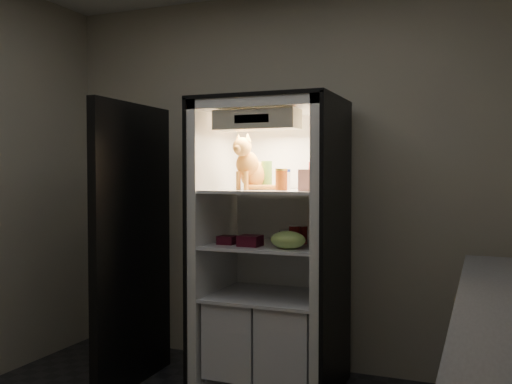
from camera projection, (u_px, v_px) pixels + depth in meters
room_shell at (160, 121)px, 2.43m from camera, size 3.60×3.60×3.60m
refrigerator at (272, 265)px, 3.74m from camera, size 0.90×0.72×1.88m
fridge_door at (133, 247)px, 3.73m from camera, size 0.09×0.87×1.85m
tabby_cat at (251, 169)px, 3.71m from camera, size 0.30×0.36×0.37m
parmesan_shaker at (267, 175)px, 3.71m from camera, size 0.07×0.07×0.19m
mayo_tub at (283, 179)px, 3.77m from camera, size 0.10×0.10×0.13m
salsa_jar at (281, 179)px, 3.55m from camera, size 0.08×0.08×0.14m
pepper_jar at (317, 175)px, 3.65m from camera, size 0.11×0.11×0.19m
cream_carton at (306, 180)px, 3.41m from camera, size 0.08×0.08×0.13m
soda_can_a at (302, 235)px, 3.66m from camera, size 0.06×0.06×0.12m
soda_can_b at (316, 236)px, 3.62m from camera, size 0.06×0.06×0.12m
soda_can_c at (294, 236)px, 3.55m from camera, size 0.07×0.07×0.13m
condiment_jar at (284, 236)px, 3.73m from camera, size 0.06×0.06×0.09m
grape_bag at (288, 240)px, 3.43m from camera, size 0.22×0.16×0.11m
berry_box_left at (227, 240)px, 3.66m from camera, size 0.11×0.11×0.05m
berry_box_right at (250, 241)px, 3.57m from camera, size 0.13×0.13×0.07m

